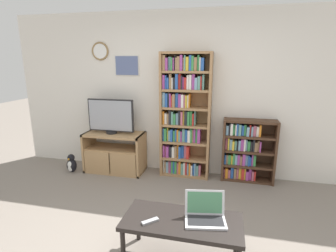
# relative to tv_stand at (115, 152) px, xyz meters

# --- Properties ---
(wall_back) EXTENTS (5.91, 0.09, 2.60)m
(wall_back) POSITION_rel_tv_stand_xyz_m (1.13, 0.30, 0.97)
(wall_back) COLOR silver
(wall_back) RESTS_ON ground_plane
(tv_stand) EXTENTS (0.99, 0.47, 0.67)m
(tv_stand) POSITION_rel_tv_stand_xyz_m (0.00, 0.00, 0.00)
(tv_stand) COLOR tan
(tv_stand) RESTS_ON ground_plane
(television) EXTENTS (0.77, 0.18, 0.57)m
(television) POSITION_rel_tv_stand_xyz_m (-0.04, 0.01, 0.62)
(television) COLOR black
(television) RESTS_ON tv_stand
(bookshelf_tall) EXTENTS (0.78, 0.29, 1.97)m
(bookshelf_tall) POSITION_rel_tv_stand_xyz_m (1.15, 0.13, 0.66)
(bookshelf_tall) COLOR #9E754C
(bookshelf_tall) RESTS_ON ground_plane
(bookshelf_short) EXTENTS (0.79, 0.26, 0.98)m
(bookshelf_short) POSITION_rel_tv_stand_xyz_m (2.12, 0.14, 0.15)
(bookshelf_short) COLOR #472D1E
(bookshelf_short) RESTS_ON ground_plane
(coffee_table) EXTENTS (1.08, 0.49, 0.44)m
(coffee_table) POSITION_rel_tv_stand_xyz_m (1.47, -1.79, 0.06)
(coffee_table) COLOR black
(coffee_table) RESTS_ON ground_plane
(laptop) EXTENTS (0.40, 0.32, 0.24)m
(laptop) POSITION_rel_tv_stand_xyz_m (1.67, -1.74, 0.17)
(laptop) COLOR silver
(laptop) RESTS_ON coffee_table
(remote_near_laptop) EXTENTS (0.15, 0.14, 0.02)m
(remote_near_laptop) POSITION_rel_tv_stand_xyz_m (1.20, -1.90, 0.12)
(remote_near_laptop) COLOR #99999E
(remote_near_laptop) RESTS_ON coffee_table
(penguin_figurine) EXTENTS (0.17, 0.15, 0.31)m
(penguin_figurine) POSITION_rel_tv_stand_xyz_m (-0.70, -0.21, -0.19)
(penguin_figurine) COLOR black
(penguin_figurine) RESTS_ON ground_plane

